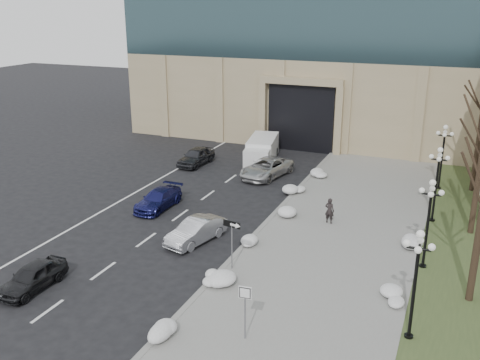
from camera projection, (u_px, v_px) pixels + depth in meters
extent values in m
cube|color=gray|center=(336.00, 240.00, 30.18)|extent=(9.00, 40.00, 0.12)
cube|color=gray|center=(261.00, 228.00, 31.83)|extent=(0.30, 40.00, 0.14)
cube|color=#384824|center=(459.00, 261.00, 27.80)|extent=(4.00, 40.00, 0.10)
cube|color=tan|center=(347.00, 92.00, 55.44)|extent=(40.00, 20.00, 8.00)
cube|color=black|center=(304.00, 116.00, 48.62)|extent=(6.00, 2.50, 6.00)
cube|color=tan|center=(301.00, 81.00, 46.35)|extent=(7.50, 0.60, 0.60)
cube|color=tan|center=(263.00, 116.00, 48.67)|extent=(0.60, 0.60, 6.00)
cube|color=tan|center=(339.00, 122.00, 46.11)|extent=(0.60, 0.60, 6.00)
imported|color=black|center=(32.00, 277.00, 25.03)|extent=(1.53, 3.68, 1.24)
imported|color=#ABADB3|center=(196.00, 231.00, 29.93)|extent=(2.35, 4.24, 1.32)
imported|color=navy|center=(158.00, 199.00, 34.86)|extent=(1.74, 4.21, 1.22)
imported|color=#B5B5B5|center=(267.00, 168.00, 41.12)|extent=(3.38, 5.52, 1.43)
imported|color=#2E2E33|center=(196.00, 156.00, 44.17)|extent=(1.88, 4.27, 1.43)
imported|color=black|center=(330.00, 211.00, 32.17)|extent=(0.64, 0.47, 1.59)
cube|color=silver|center=(263.00, 148.00, 45.63)|extent=(3.02, 5.14, 1.93)
cube|color=silver|center=(257.00, 159.00, 42.97)|extent=(2.28, 1.91, 1.54)
cylinder|color=black|center=(246.00, 164.00, 43.50)|extent=(0.37, 0.71, 0.67)
cylinder|color=black|center=(269.00, 165.00, 43.14)|extent=(0.37, 0.71, 0.67)
cylinder|color=black|center=(254.00, 150.00, 47.35)|extent=(0.37, 0.71, 0.67)
cylinder|color=black|center=(276.00, 152.00, 46.99)|extent=(0.37, 0.71, 0.67)
cylinder|color=slate|center=(232.00, 247.00, 26.49)|extent=(0.06, 0.06, 2.63)
cube|color=black|center=(232.00, 224.00, 26.11)|extent=(0.96, 0.19, 0.32)
cube|color=white|center=(234.00, 225.00, 26.01)|extent=(0.45, 0.08, 0.12)
cone|color=white|center=(238.00, 226.00, 25.88)|extent=(0.26, 0.29, 0.26)
cylinder|color=slate|center=(245.00, 315.00, 20.96)|extent=(0.07, 0.07, 2.40)
cube|color=white|center=(245.00, 293.00, 20.65)|extent=(0.52, 0.09, 0.52)
cube|color=black|center=(245.00, 293.00, 20.62)|extent=(0.46, 0.05, 0.46)
cube|color=white|center=(245.00, 293.00, 20.62)|extent=(0.39, 0.05, 0.39)
ellipsoid|color=white|center=(163.00, 330.00, 21.55)|extent=(1.10, 1.60, 0.36)
ellipsoid|color=white|center=(220.00, 279.00, 25.49)|extent=(1.10, 1.60, 0.36)
ellipsoid|color=white|center=(251.00, 240.00, 29.61)|extent=(1.10, 1.60, 0.36)
ellipsoid|color=white|center=(283.00, 214.00, 33.20)|extent=(1.10, 1.60, 0.36)
ellipsoid|color=white|center=(297.00, 190.00, 37.55)|extent=(1.10, 1.60, 0.36)
ellipsoid|color=white|center=(320.00, 173.00, 41.22)|extent=(1.10, 1.60, 0.36)
ellipsoid|color=white|center=(397.00, 297.00, 23.91)|extent=(1.10, 1.60, 0.36)
ellipsoid|color=white|center=(407.00, 243.00, 29.27)|extent=(1.10, 1.60, 0.36)
ellipsoid|color=white|center=(218.00, 278.00, 25.58)|extent=(1.10, 1.60, 0.36)
cylinder|color=black|center=(409.00, 337.00, 21.41)|extent=(0.36, 0.36, 0.20)
cylinder|color=black|center=(413.00, 295.00, 20.81)|extent=(0.14, 0.14, 4.00)
cylinder|color=black|center=(419.00, 249.00, 20.18)|extent=(0.10, 0.90, 0.10)
cylinder|color=black|center=(419.00, 249.00, 20.18)|extent=(0.90, 0.10, 0.10)
sphere|color=silver|center=(421.00, 234.00, 19.99)|extent=(0.32, 0.32, 0.32)
sphere|color=silver|center=(432.00, 247.00, 19.96)|extent=(0.28, 0.28, 0.28)
sphere|color=silver|center=(407.00, 243.00, 20.29)|extent=(0.28, 0.28, 0.28)
sphere|color=silver|center=(420.00, 240.00, 20.52)|extent=(0.28, 0.28, 0.28)
sphere|color=silver|center=(418.00, 250.00, 19.73)|extent=(0.28, 0.28, 0.28)
cylinder|color=black|center=(423.00, 267.00, 27.10)|extent=(0.36, 0.36, 0.20)
cylinder|color=black|center=(427.00, 232.00, 26.50)|extent=(0.14, 0.14, 4.00)
cylinder|color=black|center=(431.00, 194.00, 25.86)|extent=(0.10, 0.90, 0.10)
cylinder|color=black|center=(431.00, 194.00, 25.86)|extent=(0.90, 0.10, 0.10)
sphere|color=silver|center=(433.00, 183.00, 25.67)|extent=(0.32, 0.32, 0.32)
sphere|color=silver|center=(441.00, 193.00, 25.65)|extent=(0.28, 0.28, 0.28)
sphere|color=silver|center=(422.00, 190.00, 25.98)|extent=(0.28, 0.28, 0.28)
sphere|color=silver|center=(432.00, 189.00, 26.21)|extent=(0.28, 0.28, 0.28)
sphere|color=silver|center=(431.00, 194.00, 25.42)|extent=(0.28, 0.28, 0.28)
cylinder|color=black|center=(432.00, 221.00, 32.79)|extent=(0.36, 0.36, 0.20)
cylinder|color=black|center=(435.00, 192.00, 32.18)|extent=(0.14, 0.14, 4.00)
cylinder|color=black|center=(439.00, 160.00, 31.55)|extent=(0.10, 0.90, 0.10)
cylinder|color=black|center=(439.00, 160.00, 31.55)|extent=(0.90, 0.10, 0.10)
sphere|color=silver|center=(440.00, 150.00, 31.36)|extent=(0.32, 0.32, 0.32)
sphere|color=silver|center=(448.00, 158.00, 31.34)|extent=(0.28, 0.28, 0.28)
sphere|color=silver|center=(432.00, 156.00, 31.67)|extent=(0.28, 0.28, 0.28)
sphere|color=silver|center=(440.00, 155.00, 31.89)|extent=(0.28, 0.28, 0.28)
sphere|color=silver|center=(439.00, 159.00, 31.11)|extent=(0.28, 0.28, 0.28)
cylinder|color=black|center=(438.00, 188.00, 38.47)|extent=(0.36, 0.36, 0.20)
cylinder|color=black|center=(441.00, 163.00, 37.87)|extent=(0.14, 0.14, 4.00)
cylinder|color=black|center=(445.00, 136.00, 37.24)|extent=(0.10, 0.90, 0.10)
cylinder|color=black|center=(445.00, 136.00, 37.24)|extent=(0.90, 0.10, 0.10)
sphere|color=silver|center=(446.00, 127.00, 37.05)|extent=(0.32, 0.32, 0.32)
sphere|color=silver|center=(452.00, 134.00, 37.02)|extent=(0.28, 0.28, 0.28)
sphere|color=silver|center=(438.00, 133.00, 37.35)|extent=(0.28, 0.28, 0.28)
sphere|color=silver|center=(445.00, 132.00, 37.58)|extent=(0.28, 0.28, 0.28)
sphere|color=silver|center=(445.00, 135.00, 36.79)|extent=(0.28, 0.28, 0.28)
cylinder|color=black|center=(480.00, 164.00, 29.79)|extent=(0.32, 0.32, 8.50)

